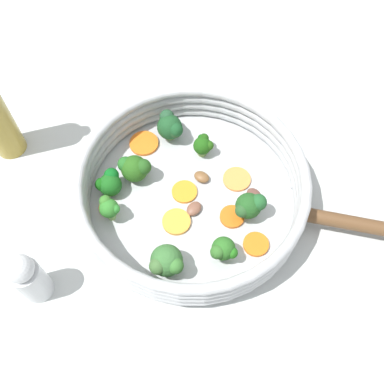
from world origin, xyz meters
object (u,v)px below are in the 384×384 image
Objects in this scene: carrot_slice_5 at (108,208)px; broccoli_floret_2 at (167,262)px; carrot_slice_2 at (237,179)px; broccoli_floret_6 at (249,206)px; broccoli_floret_3 at (109,183)px; mushroom_piece_0 at (194,209)px; carrot_slice_6 at (184,192)px; mushroom_piece_1 at (202,177)px; carrot_slice_0 at (232,217)px; skillet at (192,199)px; carrot_slice_3 at (256,244)px; broccoli_floret_4 at (222,250)px; carrot_slice_4 at (144,143)px; salt_shaker at (28,277)px; mushroom_piece_2 at (254,195)px; carrot_slice_1 at (176,222)px; broccoli_floret_5 at (109,207)px; broccoli_floret_1 at (171,127)px; broccoli_floret_0 at (135,168)px; broccoli_floret_7 at (203,145)px.

broccoli_floret_2 is at bearing -74.01° from carrot_slice_5.
broccoli_floret_6 is (-0.02, -0.06, 0.03)m from carrot_slice_2.
broccoli_floret_3 is 1.55× the size of mushroom_piece_0.
mushroom_piece_1 reaches higher than carrot_slice_6.
broccoli_floret_2 reaches higher than carrot_slice_0.
broccoli_floret_3 is at bearing 147.19° from skillet.
carrot_slice_3 is 0.75× the size of broccoli_floret_6.
broccoli_floret_4 is at bearing -90.59° from mushroom_piece_0.
carrot_slice_4 is 0.28m from salt_shaker.
broccoli_floret_4 reaches higher than carrot_slice_6.
mushroom_piece_2 is (0.09, -0.02, -0.00)m from mushroom_piece_0.
broccoli_floret_4 is 0.90× the size of broccoli_floret_6.
carrot_slice_1 is (-0.08, 0.03, 0.00)m from carrot_slice_0.
carrot_slice_5 is 1.05× the size of mushroom_piece_2.
broccoli_floret_6 is at bearing -48.63° from skillet.
carrot_slice_6 is 0.97× the size of broccoli_floret_3.
broccoli_floret_4 reaches higher than carrot_slice_5.
mushroom_piece_2 is at bearing -19.28° from broccoli_floret_5.
broccoli_floret_2 is at bearing -134.38° from skillet.
salt_shaker reaches higher than mushroom_piece_2.
carrot_slice_1 is 0.11m from broccoli_floret_6.
broccoli_floret_6 reaches higher than mushroom_piece_1.
broccoli_floret_1 is 0.14m from broccoli_floret_3.
carrot_slice_6 is at bearing -7.40° from broccoli_floret_5.
mushroom_piece_0 reaches higher than carrot_slice_0.
carrot_slice_3 is 0.06m from broccoli_floret_6.
mushroom_piece_2 is (0.19, -0.11, -0.02)m from broccoli_floret_3.
carrot_slice_5 is (-0.20, 0.05, -0.00)m from carrot_slice_2.
broccoli_floret_0 is 0.88× the size of broccoli_floret_2.
mushroom_piece_1 is at bearing 96.86° from carrot_slice_3.
broccoli_floret_5 is (-0.12, 0.03, 0.04)m from skillet.
mushroom_piece_1 is (0.09, -0.05, -0.02)m from broccoli_floret_0.
broccoli_floret_5 is at bearing 20.05° from salt_shaker.
broccoli_floret_0 reaches higher than mushroom_piece_0.
carrot_slice_0 is 0.13m from broccoli_floret_2.
broccoli_floret_5 is at bearing 170.50° from carrot_slice_2.
broccoli_floret_1 is at bearing 81.97° from broccoli_floret_4.
broccoli_floret_4 is at bearing -68.03° from carrot_slice_1.
broccoli_floret_1 is at bearing 27.14° from carrot_slice_5.
carrot_slice_0 is 0.19m from carrot_slice_5.
broccoli_floret_7 is (0.18, 0.04, -0.01)m from broccoli_floret_5.
carrot_slice_6 is (0.11, -0.03, 0.00)m from carrot_slice_5.
broccoli_floret_7 is at bearing 107.47° from carrot_slice_2.
broccoli_floret_4 is 0.08m from broccoli_floret_6.
broccoli_floret_5 is 1.24× the size of broccoli_floret_7.
skillet is 0.05m from carrot_slice_1.
skillet is 3.11× the size of salt_shaker.
broccoli_floret_4 is (0.11, -0.15, 0.03)m from carrot_slice_5.
broccoli_floret_2 is at bearing -126.72° from carrot_slice_1.
broccoli_floret_0 is 1.76× the size of mushroom_piece_0.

